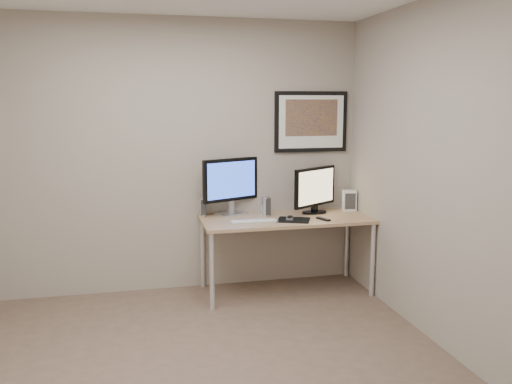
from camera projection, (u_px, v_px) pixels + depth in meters
floor at (201, 368)px, 3.74m from camera, size 3.60×3.60×0.00m
room at (189, 126)px, 3.90m from camera, size 3.60×3.60×3.60m
desk at (286, 224)px, 5.16m from camera, size 1.60×0.70×0.73m
framed_art at (311, 122)px, 5.39m from camera, size 0.75×0.04×0.60m
monitor_large at (231, 184)px, 5.22m from camera, size 0.57×0.29×0.55m
monitor_tv at (315, 189)px, 5.30m from camera, size 0.51×0.34×0.46m
speaker_left at (203, 207)px, 5.20m from camera, size 0.07×0.07×0.18m
speaker_right at (266, 206)px, 5.20m from camera, size 0.10×0.10×0.19m
phone_dock at (264, 209)px, 5.27m from camera, size 0.07×0.07×0.12m
keyboard at (254, 221)px, 4.96m from camera, size 0.43×0.12×0.02m
mousepad at (294, 220)px, 5.04m from camera, size 0.37×0.36×0.00m
mouse at (290, 217)px, 5.06m from camera, size 0.09×0.12×0.04m
remote at (323, 219)px, 5.05m from camera, size 0.10×0.16×0.02m
fan_unit at (349, 200)px, 5.47m from camera, size 0.15×0.12×0.20m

